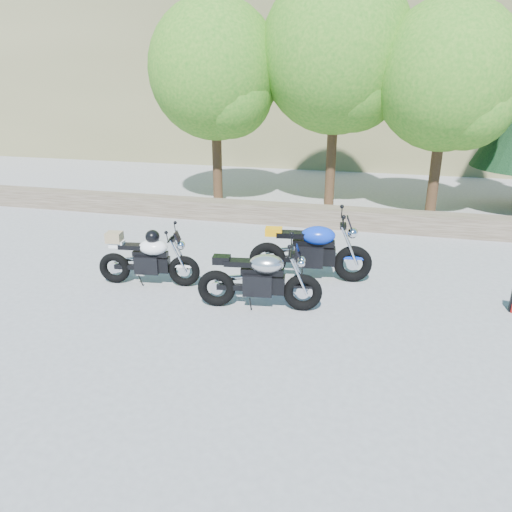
# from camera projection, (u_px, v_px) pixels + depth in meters

# --- Properties ---
(ground) EXTENTS (90.00, 90.00, 0.00)m
(ground) POSITION_uv_depth(u_px,v_px,m) (229.00, 320.00, 8.04)
(ground) COLOR gray
(ground) RESTS_ON ground
(stone_wall) EXTENTS (22.00, 0.55, 0.50)m
(stone_wall) POSITION_uv_depth(u_px,v_px,m) (290.00, 214.00, 12.95)
(stone_wall) COLOR brown
(stone_wall) RESTS_ON ground
(hillside) EXTENTS (80.00, 30.00, 15.00)m
(hillside) POSITION_uv_depth(u_px,v_px,m) (407.00, 4.00, 30.20)
(hillside) COLOR #67653F
(hillside) RESTS_ON ground
(tree_decid_left) EXTENTS (3.67, 3.67, 5.62)m
(tree_decid_left) POSITION_uv_depth(u_px,v_px,m) (218.00, 75.00, 13.79)
(tree_decid_left) COLOR #382314
(tree_decid_left) RESTS_ON ground
(tree_decid_mid) EXTENTS (4.08, 4.08, 6.24)m
(tree_decid_mid) POSITION_uv_depth(u_px,v_px,m) (340.00, 59.00, 13.27)
(tree_decid_mid) COLOR #382314
(tree_decid_mid) RESTS_ON ground
(tree_decid_right) EXTENTS (3.54, 3.54, 5.41)m
(tree_decid_right) POSITION_uv_depth(u_px,v_px,m) (451.00, 82.00, 12.29)
(tree_decid_right) COLOR #382314
(tree_decid_right) RESTS_ON ground
(silver_bike) EXTENTS (2.10, 0.66, 1.05)m
(silver_bike) POSITION_uv_depth(u_px,v_px,m) (260.00, 280.00, 8.26)
(silver_bike) COLOR black
(silver_bike) RESTS_ON ground
(white_bike) EXTENTS (1.93, 0.61, 1.07)m
(white_bike) POSITION_uv_depth(u_px,v_px,m) (148.00, 258.00, 9.19)
(white_bike) COLOR black
(white_bike) RESTS_ON ground
(blue_bike) EXTENTS (2.33, 0.74, 1.17)m
(blue_bike) POSITION_uv_depth(u_px,v_px,m) (311.00, 252.00, 9.38)
(blue_bike) COLOR black
(blue_bike) RESTS_ON ground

